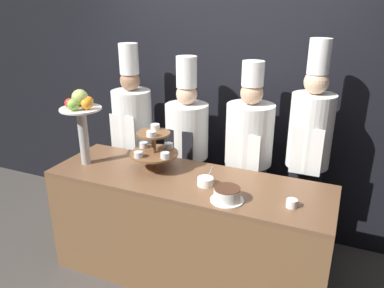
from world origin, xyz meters
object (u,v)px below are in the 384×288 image
(chef_center_right, at_px, (248,152))
(serving_bowl_near, at_px, (205,181))
(fruit_pedestal, at_px, (81,113))
(cup_white, at_px, (292,203))
(cake_round, at_px, (227,195))
(chef_center_left, at_px, (187,145))
(tiered_stand, at_px, (154,148))
(chef_left, at_px, (133,131))
(chef_right, at_px, (308,149))

(chef_center_right, bearing_deg, serving_bowl_near, -102.26)
(fruit_pedestal, height_order, cup_white, fruit_pedestal)
(cake_round, xyz_separation_m, chef_center_left, (-0.67, 0.81, -0.03))
(fruit_pedestal, bearing_deg, cup_white, -1.74)
(tiered_stand, bearing_deg, chef_center_left, 86.03)
(chef_left, distance_m, chef_center_left, 0.59)
(chef_left, relative_size, chef_right, 0.95)
(tiered_stand, relative_size, chef_center_left, 0.22)
(cake_round, bearing_deg, fruit_pedestal, 173.78)
(chef_right, bearing_deg, chef_left, 180.00)
(chef_center_right, bearing_deg, chef_left, 180.00)
(tiered_stand, bearing_deg, cake_round, -20.29)
(cake_round, relative_size, chef_left, 0.13)
(tiered_stand, distance_m, cup_white, 1.15)
(tiered_stand, relative_size, chef_center_right, 0.22)
(chef_left, relative_size, chef_center_left, 1.05)
(serving_bowl_near, distance_m, chef_right, 0.93)
(tiered_stand, relative_size, fruit_pedestal, 0.63)
(fruit_pedestal, distance_m, serving_bowl_near, 1.15)
(cake_round, distance_m, chef_right, 0.92)
(tiered_stand, xyz_separation_m, chef_left, (-0.55, 0.55, -0.11))
(fruit_pedestal, xyz_separation_m, chef_center_left, (0.63, 0.67, -0.41))
(chef_left, bearing_deg, cake_round, -33.07)
(chef_center_right, bearing_deg, cake_round, -84.62)
(serving_bowl_near, distance_m, chef_center_left, 0.80)
(cake_round, relative_size, chef_right, 0.12)
(tiered_stand, bearing_deg, serving_bowl_near, -12.27)
(chef_center_left, bearing_deg, serving_bowl_near, -55.87)
(chef_left, xyz_separation_m, chef_center_right, (1.17, -0.00, -0.03))
(cup_white, bearing_deg, tiered_stand, 171.33)
(cake_round, relative_size, cup_white, 3.09)
(tiered_stand, xyz_separation_m, fruit_pedestal, (-0.59, -0.12, 0.25))
(serving_bowl_near, bearing_deg, fruit_pedestal, -179.27)
(chef_center_right, relative_size, chef_right, 0.90)
(serving_bowl_near, distance_m, chef_center_right, 0.67)
(cake_round, height_order, serving_bowl_near, serving_bowl_near)
(tiered_stand, distance_m, cake_round, 0.76)
(tiered_stand, bearing_deg, chef_left, 134.59)
(cake_round, bearing_deg, chef_right, 62.70)
(chef_center_left, distance_m, chef_center_right, 0.59)
(fruit_pedestal, relative_size, chef_center_right, 0.35)
(fruit_pedestal, bearing_deg, serving_bowl_near, 0.73)
(tiered_stand, relative_size, chef_left, 0.21)
(tiered_stand, height_order, serving_bowl_near, tiered_stand)
(cup_white, xyz_separation_m, chef_left, (-1.67, 0.72, 0.04))
(serving_bowl_near, height_order, chef_right, chef_right)
(cake_round, height_order, chef_center_right, chef_center_right)
(fruit_pedestal, height_order, chef_center_right, chef_center_right)
(tiered_stand, xyz_separation_m, cup_white, (1.12, -0.17, -0.15))
(tiered_stand, xyz_separation_m, cake_round, (0.70, -0.26, -0.13))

